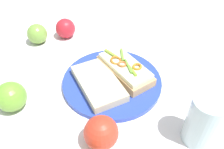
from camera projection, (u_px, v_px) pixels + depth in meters
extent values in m
plane|color=white|center=(112.00, 83.00, 0.68)|extent=(2.00, 2.00, 0.00)
cylinder|color=#2B45B5|center=(112.00, 81.00, 0.68)|extent=(0.28, 0.28, 0.01)
cube|color=tan|center=(125.00, 70.00, 0.68)|extent=(0.19, 0.11, 0.02)
cube|color=#EEECC3|center=(125.00, 65.00, 0.67)|extent=(0.18, 0.10, 0.01)
torus|color=#BB6B34|center=(122.00, 64.00, 0.66)|extent=(0.04, 0.04, 0.01)
torus|color=#B46720|center=(116.00, 60.00, 0.67)|extent=(0.05, 0.05, 0.01)
torus|color=#C37922|center=(137.00, 67.00, 0.65)|extent=(0.03, 0.03, 0.01)
cube|color=#82BB31|center=(132.00, 71.00, 0.64)|extent=(0.04, 0.01, 0.01)
cube|color=#6CA43C|center=(128.00, 66.00, 0.65)|extent=(0.06, 0.01, 0.01)
cube|color=#72B23C|center=(122.00, 55.00, 0.69)|extent=(0.05, 0.02, 0.01)
cube|color=#8AAB39|center=(111.00, 54.00, 0.69)|extent=(0.05, 0.02, 0.01)
cube|color=beige|center=(98.00, 83.00, 0.64)|extent=(0.18, 0.11, 0.02)
sphere|color=red|center=(101.00, 133.00, 0.51)|extent=(0.10, 0.10, 0.08)
sphere|color=#6DA936|center=(11.00, 97.00, 0.59)|extent=(0.11, 0.11, 0.08)
sphere|color=red|center=(65.00, 28.00, 0.84)|extent=(0.09, 0.09, 0.07)
sphere|color=#75A342|center=(37.00, 34.00, 0.81)|extent=(0.08, 0.08, 0.07)
cylinder|color=silver|center=(203.00, 121.00, 0.50)|extent=(0.07, 0.07, 0.13)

